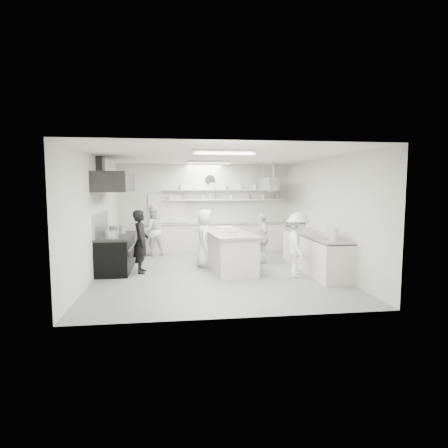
{
  "coord_description": "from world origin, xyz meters",
  "views": [
    {
      "loc": [
        -1.03,
        -9.56,
        2.27
      ],
      "look_at": [
        0.31,
        0.6,
        1.19
      ],
      "focal_mm": 29.71,
      "sensor_mm": 36.0,
      "label": 1
    }
  ],
  "objects": [
    {
      "name": "pot_rack",
      "position": [
        2.0,
        2.4,
        2.3
      ],
      "size": [
        0.3,
        1.6,
        0.4
      ],
      "primitive_type": "cube",
      "color": "#AEAFB0",
      "rests_on": "ceiling"
    },
    {
      "name": "right_counter",
      "position": [
        2.65,
        -0.2,
        0.47
      ],
      "size": [
        0.74,
        3.3,
        0.94
      ],
      "primitive_type": "cube",
      "color": "beige",
      "rests_on": "floor"
    },
    {
      "name": "bowl_island_b",
      "position": [
        0.62,
        1.13,
        0.99
      ],
      "size": [
        0.23,
        0.23,
        0.06
      ],
      "primitive_type": "imported",
      "rotation": [
        0.0,
        0.0,
        -0.36
      ],
      "color": "beige",
      "rests_on": "prep_island"
    },
    {
      "name": "ceiling",
      "position": [
        0.0,
        0.0,
        3.01
      ],
      "size": [
        6.0,
        7.0,
        0.02
      ],
      "primitive_type": "cube",
      "color": "silver",
      "rests_on": "wall_back"
    },
    {
      "name": "cook_island_left",
      "position": [
        -0.21,
        0.61,
        0.8
      ],
      "size": [
        0.65,
        0.87,
        1.6
      ],
      "primitive_type": "imported",
      "rotation": [
        0.0,
        0.0,
        1.37
      ],
      "color": "silver",
      "rests_on": "floor"
    },
    {
      "name": "wall_back",
      "position": [
        0.0,
        3.5,
        1.5
      ],
      "size": [
        6.0,
        0.04,
        3.0
      ],
      "primitive_type": "cube",
      "color": "beige",
      "rests_on": "floor"
    },
    {
      "name": "prep_island",
      "position": [
        0.37,
        0.36,
        0.48
      ],
      "size": [
        1.26,
        2.71,
        0.97
      ],
      "primitive_type": "cube",
      "rotation": [
        0.0,
        0.0,
        0.11
      ],
      "color": "beige",
      "rests_on": "floor"
    },
    {
      "name": "exhaust_hood",
      "position": [
        -2.6,
        0.4,
        2.35
      ],
      "size": [
        0.85,
        2.0,
        0.5
      ],
      "primitive_type": "cube",
      "color": "#2B2B2B",
      "rests_on": "wall_left"
    },
    {
      "name": "light_fixture_rear",
      "position": [
        0.0,
        1.8,
        2.94
      ],
      "size": [
        1.3,
        0.25,
        0.1
      ],
      "primitive_type": "cube",
      "color": "beige",
      "rests_on": "ceiling"
    },
    {
      "name": "wall_front",
      "position": [
        0.0,
        -3.5,
        1.5
      ],
      "size": [
        6.0,
        0.04,
        3.0
      ],
      "primitive_type": "cube",
      "color": "beige",
      "rests_on": "floor"
    },
    {
      "name": "floor",
      "position": [
        0.0,
        0.0,
        -0.01
      ],
      "size": [
        6.0,
        7.0,
        0.02
      ],
      "primitive_type": "cube",
      "color": "gray",
      "rests_on": "ground"
    },
    {
      "name": "wall_left",
      "position": [
        -3.0,
        0.0,
        1.5
      ],
      "size": [
        0.04,
        7.0,
        3.0
      ],
      "primitive_type": "cube",
      "color": "beige",
      "rests_on": "floor"
    },
    {
      "name": "wall_clock",
      "position": [
        0.2,
        3.46,
        2.45
      ],
      "size": [
        0.32,
        0.05,
        0.32
      ],
      "primitive_type": "cylinder",
      "rotation": [
        1.57,
        0.0,
        0.0
      ],
      "color": "white",
      "rests_on": "wall_back"
    },
    {
      "name": "pass_through_window",
      "position": [
        -1.3,
        3.48,
        1.45
      ],
      "size": [
        1.3,
        0.04,
        1.0
      ],
      "primitive_type": "cube",
      "color": "black",
      "rests_on": "wall_back"
    },
    {
      "name": "wall_right",
      "position": [
        3.0,
        0.0,
        1.5
      ],
      "size": [
        0.04,
        7.0,
        3.0
      ],
      "primitive_type": "cube",
      "color": "beige",
      "rests_on": "floor"
    },
    {
      "name": "cook_back",
      "position": [
        -1.77,
        2.47,
        0.81
      ],
      "size": [
        0.95,
        0.85,
        1.61
      ],
      "primitive_type": "imported",
      "rotation": [
        0.0,
        0.0,
        -2.78
      ],
      "color": "silver",
      "rests_on": "floor"
    },
    {
      "name": "cook_island_right",
      "position": [
        1.48,
        0.87,
        0.73
      ],
      "size": [
        0.37,
        0.86,
        1.45
      ],
      "primitive_type": "imported",
      "rotation": [
        0.0,
        0.0,
        -1.55
      ],
      "color": "silver",
      "rests_on": "floor"
    },
    {
      "name": "back_counter",
      "position": [
        0.3,
        3.2,
        0.46
      ],
      "size": [
        5.0,
        0.6,
        0.92
      ],
      "primitive_type": "cube",
      "color": "beige",
      "rests_on": "floor"
    },
    {
      "name": "shelf_lower",
      "position": [
        0.7,
        3.37,
        1.75
      ],
      "size": [
        4.2,
        0.26,
        0.04
      ],
      "primitive_type": "cube",
      "color": "beige",
      "rests_on": "wall_back"
    },
    {
      "name": "bowl_right",
      "position": [
        2.53,
        -1.16,
        0.97
      ],
      "size": [
        0.27,
        0.27,
        0.06
      ],
      "primitive_type": "imported",
      "rotation": [
        0.0,
        0.0,
        -0.21
      ],
      "color": "beige",
      "rests_on": "right_counter"
    },
    {
      "name": "stove",
      "position": [
        -2.6,
        0.4,
        0.45
      ],
      "size": [
        0.8,
        1.8,
        0.9
      ],
      "primitive_type": "cube",
      "color": "black",
      "rests_on": "floor"
    },
    {
      "name": "shelf_upper",
      "position": [
        0.7,
        3.37,
        2.1
      ],
      "size": [
        4.2,
        0.26,
        0.04
      ],
      "primitive_type": "cube",
      "color": "beige",
      "rests_on": "wall_back"
    },
    {
      "name": "light_fixture_front",
      "position": [
        0.0,
        -1.8,
        2.94
      ],
      "size": [
        1.3,
        0.25,
        0.1
      ],
      "primitive_type": "cube",
      "color": "beige",
      "rests_on": "ceiling"
    },
    {
      "name": "cook_right",
      "position": [
        1.96,
        -0.85,
        0.8
      ],
      "size": [
        0.77,
        1.12,
        1.6
      ],
      "primitive_type": "imported",
      "rotation": [
        0.0,
        0.0,
        1.39
      ],
      "color": "silver",
      "rests_on": "floor"
    },
    {
      "name": "cook_stove",
      "position": [
        -1.92,
        0.09,
        0.82
      ],
      "size": [
        0.42,
        0.61,
        1.63
      ],
      "primitive_type": "imported",
      "rotation": [
        0.0,
        0.0,
        1.62
      ],
      "color": "black",
      "rests_on": "floor"
    },
    {
      "name": "stove_pot",
      "position": [
        -2.6,
        0.72,
        1.04
      ],
      "size": [
        0.43,
        0.43,
        0.27
      ],
      "primitive_type": "cylinder",
      "color": "#AEAFB0",
      "rests_on": "stove"
    },
    {
      "name": "bowl_island_a",
      "position": [
        0.48,
        0.15,
        1.0
      ],
      "size": [
        0.33,
        0.33,
        0.07
      ],
      "primitive_type": "imported",
      "rotation": [
        0.0,
        0.0,
        0.2
      ],
      "color": "#AEAFB0",
      "rests_on": "prep_island"
    }
  ]
}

